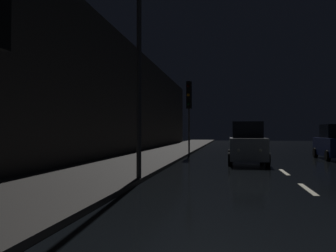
{
  "coord_description": "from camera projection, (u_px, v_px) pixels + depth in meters",
  "views": [
    {
      "loc": [
        -2.24,
        -2.06,
        1.67
      ],
      "look_at": [
        -4.91,
        13.21,
        1.93
      ],
      "focal_mm": 37.41,
      "sensor_mm": 36.0,
      "label": 1
    }
  ],
  "objects": [
    {
      "name": "ground",
      "position": [
        260.0,
        155.0,
        25.75
      ],
      "size": [
        26.95,
        84.0,
        0.02
      ],
      "primitive_type": "cube",
      "color": "black"
    },
    {
      "name": "sidewalk_left",
      "position": [
        163.0,
        153.0,
        27.0
      ],
      "size": [
        4.4,
        84.0,
        0.15
      ],
      "primitive_type": "cube",
      "color": "#33302D",
      "rests_on": "ground"
    },
    {
      "name": "building_facade_left",
      "position": [
        117.0,
        95.0,
        24.08
      ],
      "size": [
        0.8,
        63.0,
        8.4
      ],
      "primitive_type": "cube",
      "color": "#2D2B28",
      "rests_on": "ground"
    },
    {
      "name": "lane_centerline",
      "position": [
        267.0,
        160.0,
        21.04
      ],
      "size": [
        0.16,
        39.63,
        0.01
      ],
      "color": "beige",
      "rests_on": "ground"
    },
    {
      "name": "traffic_light_far_left",
      "position": [
        189.0,
        101.0,
        24.22
      ],
      "size": [
        0.36,
        0.48,
        5.18
      ],
      "rotation": [
        0.0,
        0.0,
        -1.76
      ],
      "color": "#38383A",
      "rests_on": "ground"
    },
    {
      "name": "streetlamp_overhead",
      "position": [
        151.0,
        18.0,
        11.53
      ],
      "size": [
        1.7,
        0.44,
        8.4
      ],
      "color": "#2D2D30",
      "rests_on": "ground"
    },
    {
      "name": "car_approaching_headlights",
      "position": [
        247.0,
        144.0,
        18.8
      ],
      "size": [
        2.03,
        4.39,
        2.21
      ],
      "rotation": [
        0.0,
        0.0,
        -1.57
      ],
      "color": "#A5A8AD",
      "rests_on": "ground"
    },
    {
      "name": "car_parked_right_far",
      "position": [
        336.0,
        143.0,
        21.24
      ],
      "size": [
        1.95,
        4.23,
        2.13
      ],
      "rotation": [
        0.0,
        0.0,
        1.57
      ],
      "color": "#141E51",
      "rests_on": "ground"
    }
  ]
}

